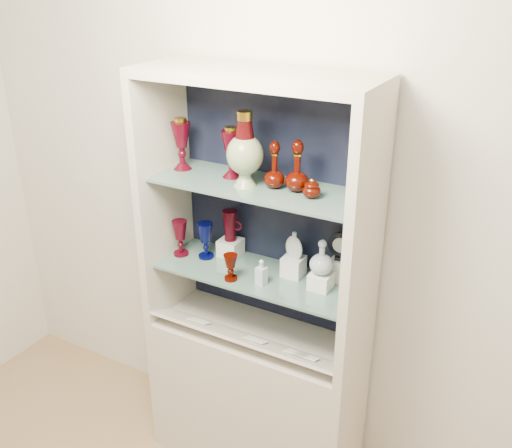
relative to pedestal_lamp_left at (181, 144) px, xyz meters
The scene contains 31 objects.
wall_back 0.48m from the pedestal_lamp_left, 24.51° to the left, with size 3.50×0.02×2.80m, color beige.
cabinet_base 1.28m from the pedestal_lamp_left, ahead, with size 1.00×0.40×0.75m, color beige.
cabinet_back_panel 0.50m from the pedestal_lamp_left, 20.83° to the left, with size 0.98×0.02×1.15m, color black.
cabinet_side_left 0.28m from the pedestal_lamp_left, 154.83° to the right, with size 0.04×0.40×1.15m, color beige.
cabinet_side_right 0.92m from the pedestal_lamp_left, ahead, with size 0.04×0.40×1.15m, color beige.
cabinet_top_cap 0.52m from the pedestal_lamp_left, ahead, with size 1.00×0.40×0.04m, color beige.
shelf_lower 0.67m from the pedestal_lamp_left, ahead, with size 0.92×0.34×0.01m, color slate.
shelf_upper 0.42m from the pedestal_lamp_left, ahead, with size 0.92×0.34×0.01m, color slate.
label_ledge 0.91m from the pedestal_lamp_left, 20.49° to the right, with size 0.92×0.18×0.01m, color beige.
label_card_0 0.93m from the pedestal_lamp_left, 17.97° to the right, with size 0.10×0.07×0.00m, color white.
label_card_1 0.82m from the pedestal_lamp_left, 43.42° to the right, with size 0.10×0.07×0.00m, color white.
label_card_2 1.07m from the pedestal_lamp_left, 11.92° to the right, with size 0.10×0.07×0.00m, color white.
label_card_3 1.04m from the pedestal_lamp_left, 12.76° to the right, with size 0.10×0.07×0.00m, color white.
pedestal_lamp_left is the anchor object (origin of this frame).
pedestal_lamp_right 0.25m from the pedestal_lamp_left, ahead, with size 0.08×0.08×0.22m, color #4F0614, non-canonical shape.
enamel_urn 0.36m from the pedestal_lamp_left, ahead, with size 0.15×0.15×0.31m, color #0F421B, non-canonical shape.
ruby_decanter_a 0.47m from the pedestal_lamp_left, ahead, with size 0.09×0.09×0.22m, color #450900, non-canonical shape.
ruby_decanter_b 0.57m from the pedestal_lamp_left, ahead, with size 0.10×0.10×0.23m, color #450900, non-canonical shape.
lidded_bowl 0.65m from the pedestal_lamp_left, ahead, with size 0.07×0.07×0.08m, color #450900, non-canonical shape.
cobalt_goblet 0.46m from the pedestal_lamp_left, ahead, with size 0.07×0.07×0.17m, color #050741, non-canonical shape.
ruby_goblet_tall 0.45m from the pedestal_lamp_left, 107.96° to the right, with size 0.07×0.07×0.18m, color #4F0614, non-canonical shape.
ruby_goblet_small 0.59m from the pedestal_lamp_left, 21.35° to the right, with size 0.06×0.06×0.12m, color #450900, non-canonical shape.
riser_ruby_pitcher 0.54m from the pedestal_lamp_left, 20.75° to the left, with size 0.10×0.10×0.08m, color silver.
ruby_pitcher 0.44m from the pedestal_lamp_left, 20.75° to the left, with size 0.11×0.07×0.15m, color #4F0614, non-canonical shape.
clear_square_bottle 0.67m from the pedestal_lamp_left, 11.76° to the right, with size 0.04×0.04×0.12m, color #A4AFC0, non-canonical shape.
riser_flat_flask 0.73m from the pedestal_lamp_left, ahead, with size 0.09×0.09×0.09m, color silver.
flat_flask 0.67m from the pedestal_lamp_left, ahead, with size 0.09×0.04×0.12m, color silver, non-canonical shape.
riser_clear_round_decanter 0.85m from the pedestal_lamp_left, ahead, with size 0.09×0.09×0.07m, color silver.
clear_round_decanter 0.79m from the pedestal_lamp_left, ahead, with size 0.10×0.10×0.15m, color #A4AFC0, non-canonical shape.
riser_cameo_medallion 0.89m from the pedestal_lamp_left, ahead, with size 0.08×0.08×0.10m, color silver.
cameo_medallion 0.83m from the pedestal_lamp_left, ahead, with size 0.11×0.04×0.13m, color black, non-canonical shape.
Camera 1 is at (1.07, -0.40, 2.30)m, focal length 40.00 mm.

